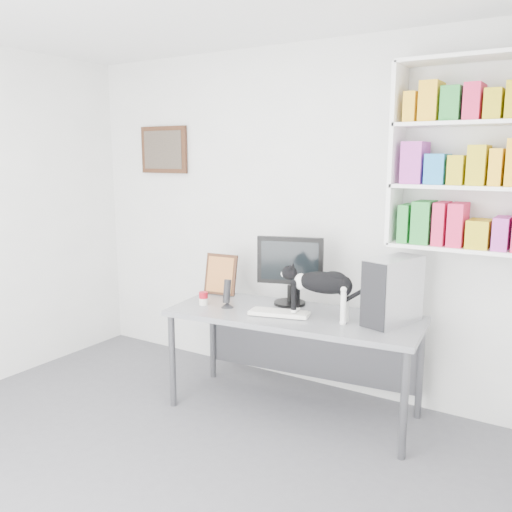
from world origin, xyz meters
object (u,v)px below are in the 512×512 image
at_px(bookshelf, 474,155).
at_px(keyboard, 279,313).
at_px(desk, 293,363).
at_px(leaning_print, 221,274).
at_px(monitor, 290,270).
at_px(speaker, 227,293).
at_px(pc_tower, 393,291).
at_px(cat, 322,295).
at_px(soup_can, 203,298).

height_order(bookshelf, keyboard, bookshelf).
xyz_separation_m(desk, leaning_print, (-0.76, 0.18, 0.54)).
bearing_deg(monitor, speaker, -155.72).
bearing_deg(leaning_print, monitor, -4.70).
bearing_deg(keyboard, speaker, 169.07).
height_order(pc_tower, cat, pc_tower).
relative_size(soup_can, cat, 0.17).
bearing_deg(bookshelf, soup_can, -161.97).
height_order(monitor, soup_can, monitor).
height_order(bookshelf, cat, bookshelf).
bearing_deg(pc_tower, monitor, -167.46).
distance_m(bookshelf, keyboard, 1.65).
bearing_deg(pc_tower, desk, -151.34).
distance_m(bookshelf, leaning_print, 2.06).
xyz_separation_m(leaning_print, cat, (0.99, -0.21, 0.01)).
relative_size(desk, leaning_print, 5.28).
distance_m(speaker, soup_can, 0.21).
bearing_deg(cat, speaker, -178.99).
xyz_separation_m(pc_tower, speaker, (-1.15, -0.28, -0.11)).
bearing_deg(keyboard, desk, 37.12).
distance_m(speaker, leaning_print, 0.41).
height_order(pc_tower, leaning_print, pc_tower).
relative_size(monitor, leaning_print, 1.56).
xyz_separation_m(desk, monitor, (-0.14, 0.19, 0.64)).
bearing_deg(desk, speaker, -172.53).
relative_size(pc_tower, cat, 0.78).
height_order(monitor, pc_tower, monitor).
bearing_deg(monitor, soup_can, -165.23).
bearing_deg(bookshelf, cat, -151.72).
relative_size(bookshelf, speaker, 5.67).
distance_m(keyboard, speaker, 0.44).
height_order(desk, leaning_print, leaning_print).
relative_size(leaning_print, cat, 0.59).
distance_m(bookshelf, desk, 1.86).
height_order(desk, soup_can, soup_can).
bearing_deg(soup_can, cat, 7.59).
distance_m(desk, monitor, 0.68).
height_order(keyboard, speaker, speaker).
relative_size(desk, cat, 3.13).
height_order(keyboard, cat, cat).
bearing_deg(keyboard, soup_can, 170.54).
xyz_separation_m(desk, cat, (0.23, -0.03, 0.55)).
height_order(monitor, keyboard, monitor).
bearing_deg(cat, keyboard, -175.04).
distance_m(monitor, cat, 0.44).
bearing_deg(desk, bookshelf, 15.01).
xyz_separation_m(bookshelf, keyboard, (-1.13, -0.50, -1.09)).
bearing_deg(leaning_print, speaker, -54.35).
bearing_deg(keyboard, bookshelf, 8.82).
xyz_separation_m(bookshelf, monitor, (-1.20, -0.22, -0.84)).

